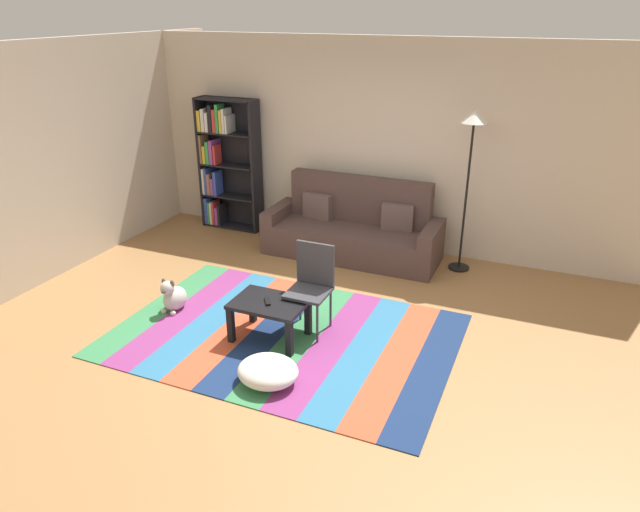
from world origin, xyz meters
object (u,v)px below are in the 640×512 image
(standing_lamp, at_px, (472,139))
(tv_remote, at_px, (267,301))
(pouf, at_px, (268,371))
(couch, at_px, (354,231))
(folding_chair, at_px, (312,280))
(bookshelf, at_px, (223,163))
(dog, at_px, (174,297))
(coffee_table, at_px, (269,308))

(standing_lamp, height_order, tv_remote, standing_lamp)
(pouf, height_order, tv_remote, tv_remote)
(couch, height_order, tv_remote, couch)
(folding_chair, bearing_deg, bookshelf, 179.23)
(couch, bearing_deg, bookshelf, 172.31)
(pouf, bearing_deg, standing_lamp, 70.63)
(bookshelf, xyz_separation_m, tv_remote, (2.08, -2.60, -0.53))
(bookshelf, bearing_deg, pouf, -53.41)
(standing_lamp, bearing_deg, bookshelf, 177.04)
(standing_lamp, bearing_deg, tv_remote, -120.23)
(standing_lamp, bearing_deg, pouf, -109.37)
(bookshelf, height_order, dog, bookshelf)
(couch, relative_size, pouf, 4.17)
(tv_remote, bearing_deg, couch, 54.22)
(bookshelf, relative_size, folding_chair, 2.08)
(dog, distance_m, folding_chair, 1.58)
(tv_remote, distance_m, folding_chair, 0.49)
(standing_lamp, bearing_deg, coffee_table, -120.34)
(standing_lamp, xyz_separation_m, tv_remote, (-1.41, -2.42, -1.21))
(coffee_table, height_order, tv_remote, tv_remote)
(folding_chair, bearing_deg, couch, 140.04)
(couch, xyz_separation_m, tv_remote, (-0.04, -2.31, 0.09))
(dog, bearing_deg, couch, 60.22)
(tv_remote, height_order, folding_chair, folding_chair)
(pouf, relative_size, folding_chair, 0.60)
(couch, bearing_deg, standing_lamp, 4.38)
(bookshelf, height_order, coffee_table, bookshelf)
(coffee_table, distance_m, tv_remote, 0.09)
(dog, relative_size, tv_remote, 2.65)
(tv_remote, bearing_deg, bookshelf, 93.74)
(pouf, relative_size, dog, 1.36)
(coffee_table, height_order, standing_lamp, standing_lamp)
(pouf, bearing_deg, tv_remote, 117.32)
(dog, bearing_deg, folding_chair, 9.43)
(couch, distance_m, folding_chair, 1.96)
(folding_chair, bearing_deg, coffee_table, -87.15)
(coffee_table, distance_m, standing_lamp, 3.07)
(couch, height_order, standing_lamp, standing_lamp)
(tv_remote, xyz_separation_m, folding_chair, (0.30, 0.38, 0.11))
(bookshelf, relative_size, coffee_table, 2.63)
(bookshelf, relative_size, tv_remote, 12.45)
(dog, relative_size, folding_chair, 0.44)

